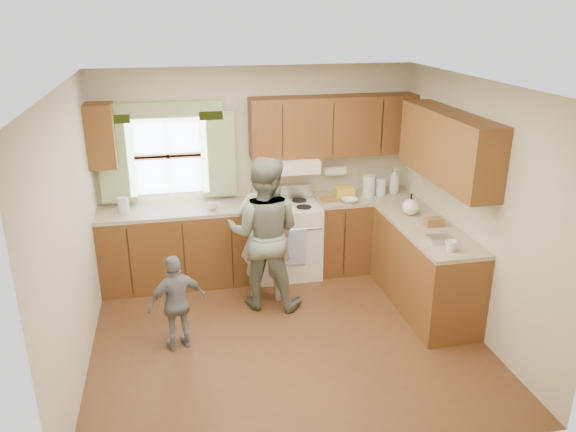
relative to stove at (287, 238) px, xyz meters
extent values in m
plane|color=#513019|center=(-0.30, -1.44, -0.47)|extent=(3.80, 3.80, 0.00)
plane|color=white|center=(-0.30, -1.44, 2.03)|extent=(3.80, 3.80, 0.00)
plane|color=beige|center=(-0.30, 0.31, 0.78)|extent=(3.80, 0.00, 3.80)
plane|color=beige|center=(-0.30, -3.19, 0.78)|extent=(3.80, 0.00, 3.80)
plane|color=beige|center=(-2.20, -1.44, 0.78)|extent=(0.00, 3.50, 3.50)
plane|color=beige|center=(1.60, -1.44, 0.78)|extent=(0.00, 3.50, 3.50)
cube|color=#43210E|center=(-1.29, 0.01, -0.02)|extent=(1.82, 0.60, 0.90)
cube|color=#43210E|center=(0.99, 0.01, -0.02)|extent=(1.22, 0.60, 0.90)
cube|color=#472310|center=(1.30, -1.11, -0.02)|extent=(0.60, 1.65, 0.90)
cube|color=tan|center=(-1.29, 0.01, 0.45)|extent=(1.82, 0.60, 0.04)
cube|color=tan|center=(0.99, 0.01, 0.45)|extent=(1.22, 0.60, 0.04)
cube|color=tan|center=(1.30, -1.11, 0.45)|extent=(0.60, 1.65, 0.04)
cube|color=#43210E|center=(0.60, 0.15, 1.33)|extent=(2.00, 0.33, 0.70)
cube|color=#472310|center=(-2.05, 0.15, 1.33)|extent=(0.30, 0.33, 0.70)
cube|color=#472310|center=(1.43, -1.11, 1.33)|extent=(0.33, 1.65, 0.70)
cube|color=beige|center=(0.00, 0.08, 0.91)|extent=(0.76, 0.45, 0.15)
cube|color=silver|center=(-1.35, 0.29, 1.03)|extent=(0.90, 0.03, 0.90)
cube|color=#D6D13F|center=(-1.93, 0.24, 1.03)|extent=(0.40, 0.05, 1.02)
cube|color=#D6D13F|center=(-0.77, 0.24, 1.03)|extent=(0.40, 0.05, 1.02)
cube|color=#D6D13F|center=(-1.35, 0.24, 1.55)|extent=(1.30, 0.05, 0.22)
cylinder|color=white|center=(0.65, 0.21, 0.75)|extent=(0.27, 0.12, 0.12)
imported|color=silver|center=(-0.90, -0.10, 0.52)|extent=(0.13, 0.13, 0.09)
imported|color=silver|center=(1.37, 0.03, 0.64)|extent=(0.13, 0.13, 0.33)
imported|color=silver|center=(0.73, -0.18, 0.50)|extent=(0.22, 0.22, 0.05)
imported|color=silver|center=(1.23, -1.74, 0.53)|extent=(0.12, 0.12, 0.11)
cylinder|color=silver|center=(-1.88, 0.00, 0.56)|extent=(0.12, 0.12, 0.18)
cube|color=olive|center=(0.55, -0.06, 0.48)|extent=(0.27, 0.20, 0.02)
cube|color=gold|center=(0.72, 0.02, 0.53)|extent=(0.22, 0.16, 0.12)
cylinder|color=silver|center=(1.03, 0.01, 0.61)|extent=(0.15, 0.15, 0.26)
cylinder|color=silver|center=(1.19, 0.02, 0.58)|extent=(0.13, 0.13, 0.21)
sphere|color=silver|center=(1.26, -0.73, 0.57)|extent=(0.19, 0.19, 0.19)
cube|color=olive|center=(1.37, -1.10, 0.52)|extent=(0.20, 0.11, 0.09)
cube|color=silver|center=(1.24, -1.50, 0.50)|extent=(0.24, 0.16, 0.05)
cube|color=silver|center=(0.00, -0.01, -0.02)|extent=(0.76, 0.64, 0.90)
cube|color=#B7B7BC|center=(0.00, 0.25, 0.52)|extent=(0.76, 0.10, 0.16)
cylinder|color=#B7B7BC|center=(0.00, -0.33, 0.23)|extent=(0.68, 0.03, 0.03)
cube|color=#5276C0|center=(0.05, -0.35, 0.01)|extent=(0.22, 0.02, 0.42)
cylinder|color=black|center=(-0.18, 0.11, 0.44)|extent=(0.18, 0.18, 0.01)
cylinder|color=black|center=(0.18, 0.11, 0.44)|extent=(0.18, 0.18, 0.01)
cylinder|color=black|center=(-0.18, -0.14, 0.44)|extent=(0.18, 0.18, 0.01)
cylinder|color=black|center=(0.18, -0.14, 0.44)|extent=(0.18, 0.18, 0.01)
imported|color=beige|center=(-0.37, -0.59, 0.32)|extent=(0.66, 0.54, 1.57)
imported|color=#223A30|center=(-0.39, -0.71, 0.38)|extent=(0.99, 0.88, 1.69)
imported|color=gray|center=(-1.35, -1.38, 0.02)|extent=(0.61, 0.39, 0.97)
camera|label=1|loc=(-1.28, -6.21, 2.66)|focal=35.00mm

